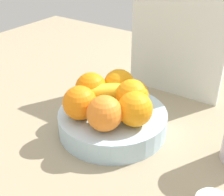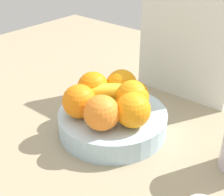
{
  "view_description": "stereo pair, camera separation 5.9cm",
  "coord_description": "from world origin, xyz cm",
  "views": [
    {
      "loc": [
        33.7,
        -51.7,
        45.3
      ],
      "look_at": [
        -2.5,
        -0.25,
        9.28
      ],
      "focal_mm": 49.6,
      "sensor_mm": 36.0,
      "label": 1
    },
    {
      "loc": [
        38.4,
        -48.05,
        45.3
      ],
      "look_at": [
        -2.5,
        -0.25,
        9.28
      ],
      "focal_mm": 49.6,
      "sensor_mm": 36.0,
      "label": 2
    }
  ],
  "objects": [
    {
      "name": "orange_back_left",
      "position": [
        -4.96,
        6.37,
        9.27
      ],
      "size": [
        7.98,
        7.98,
        7.98
      ],
      "primitive_type": "sphere",
      "color": "orange",
      "rests_on": "fruit_bowl"
    },
    {
      "name": "fruit_bowl",
      "position": [
        -2.5,
        -0.25,
        2.64
      ],
      "size": [
        26.47,
        26.47,
        5.28
      ],
      "primitive_type": "cylinder",
      "color": "#AECDE1",
      "rests_on": "ground_plane"
    },
    {
      "name": "orange_back_right",
      "position": [
        -9.56,
        0.72,
        9.27
      ],
      "size": [
        7.98,
        7.98,
        7.98
      ],
      "primitive_type": "sphere",
      "color": "orange",
      "rests_on": "fruit_bowl"
    },
    {
      "name": "orange_center",
      "position": [
        0.78,
        3.39,
        9.27
      ],
      "size": [
        7.98,
        7.98,
        7.98
      ],
      "primitive_type": "sphere",
      "color": "orange",
      "rests_on": "fruit_bowl"
    },
    {
      "name": "orange_front_left",
      "position": [
        -0.5,
        -6.64,
        9.27
      ],
      "size": [
        7.98,
        7.98,
        7.98
      ],
      "primitive_type": "sphere",
      "color": "orange",
      "rests_on": "fruit_bowl"
    },
    {
      "name": "cutting_board",
      "position": [
        0.77,
        26.54,
        18.0
      ],
      "size": [
        28.03,
        2.44,
        36.0
      ],
      "primitive_type": "cube",
      "rotation": [
        0.0,
        0.0,
        0.02
      ],
      "color": "silver",
      "rests_on": "ground_plane"
    },
    {
      "name": "ground_plane",
      "position": [
        0.0,
        0.0,
        -1.5
      ],
      "size": [
        180.0,
        140.0,
        3.0
      ],
      "primitive_type": "cube",
      "color": "gray"
    },
    {
      "name": "banana_bunch",
      "position": [
        -4.73,
        2.17,
        8.38
      ],
      "size": [
        16.87,
        14.62,
        6.2
      ],
      "color": "yellow",
      "rests_on": "fruit_bowl"
    },
    {
      "name": "orange_front_right",
      "position": [
        4.46,
        -1.35,
        9.27
      ],
      "size": [
        7.98,
        7.98,
        7.98
      ],
      "primitive_type": "sphere",
      "color": "orange",
      "rests_on": "fruit_bowl"
    },
    {
      "name": "orange_top_stack",
      "position": [
        -7.24,
        -6.29,
        9.27
      ],
      "size": [
        7.98,
        7.98,
        7.98
      ],
      "primitive_type": "sphere",
      "color": "orange",
      "rests_on": "fruit_bowl"
    }
  ]
}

